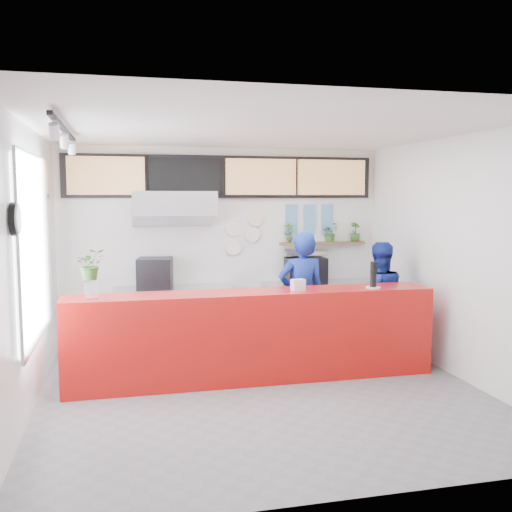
{
  "coord_description": "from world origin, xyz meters",
  "views": [
    {
      "loc": [
        -1.53,
        -6.27,
        2.25
      ],
      "look_at": [
        0.1,
        0.7,
        1.5
      ],
      "focal_mm": 40.0,
      "sensor_mm": 36.0,
      "label": 1
    }
  ],
  "objects_px": {
    "service_counter": "(254,336)",
    "espresso_machine": "(306,270)",
    "pepper_mill": "(373,274)",
    "staff_center": "(302,297)",
    "staff_right": "(378,300)",
    "panini_oven": "(155,273)"
  },
  "relations": [
    {
      "from": "staff_center",
      "to": "espresso_machine",
      "type": "bearing_deg",
      "value": -109.16
    },
    {
      "from": "staff_right",
      "to": "pepper_mill",
      "type": "relative_size",
      "value": 5.09
    },
    {
      "from": "service_counter",
      "to": "panini_oven",
      "type": "relative_size",
      "value": 9.12
    },
    {
      "from": "pepper_mill",
      "to": "espresso_machine",
      "type": "bearing_deg",
      "value": 98.19
    },
    {
      "from": "espresso_machine",
      "to": "pepper_mill",
      "type": "bearing_deg",
      "value": -78.53
    },
    {
      "from": "staff_center",
      "to": "pepper_mill",
      "type": "xyz_separation_m",
      "value": [
        0.71,
        -0.72,
        0.39
      ]
    },
    {
      "from": "panini_oven",
      "to": "staff_right",
      "type": "height_order",
      "value": "staff_right"
    },
    {
      "from": "pepper_mill",
      "to": "service_counter",
      "type": "bearing_deg",
      "value": 176.47
    },
    {
      "from": "panini_oven",
      "to": "espresso_machine",
      "type": "relative_size",
      "value": 0.81
    },
    {
      "from": "service_counter",
      "to": "espresso_machine",
      "type": "bearing_deg",
      "value": 55.17
    },
    {
      "from": "espresso_machine",
      "to": "staff_center",
      "type": "bearing_deg",
      "value": -107.21
    },
    {
      "from": "staff_center",
      "to": "staff_right",
      "type": "relative_size",
      "value": 1.1
    },
    {
      "from": "espresso_machine",
      "to": "pepper_mill",
      "type": "relative_size",
      "value": 1.91
    },
    {
      "from": "service_counter",
      "to": "pepper_mill",
      "type": "distance_m",
      "value": 1.69
    },
    {
      "from": "staff_right",
      "to": "pepper_mill",
      "type": "xyz_separation_m",
      "value": [
        -0.4,
        -0.69,
        0.46
      ]
    },
    {
      "from": "staff_center",
      "to": "pepper_mill",
      "type": "bearing_deg",
      "value": 135.74
    },
    {
      "from": "service_counter",
      "to": "staff_center",
      "type": "distance_m",
      "value": 1.08
    },
    {
      "from": "staff_center",
      "to": "staff_right",
      "type": "height_order",
      "value": "staff_center"
    },
    {
      "from": "espresso_machine",
      "to": "staff_right",
      "type": "bearing_deg",
      "value": -57.43
    },
    {
      "from": "espresso_machine",
      "to": "staff_center",
      "type": "relative_size",
      "value": 0.34
    },
    {
      "from": "pepper_mill",
      "to": "panini_oven",
      "type": "bearing_deg",
      "value": 144.02
    },
    {
      "from": "service_counter",
      "to": "espresso_machine",
      "type": "height_order",
      "value": "espresso_machine"
    }
  ]
}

